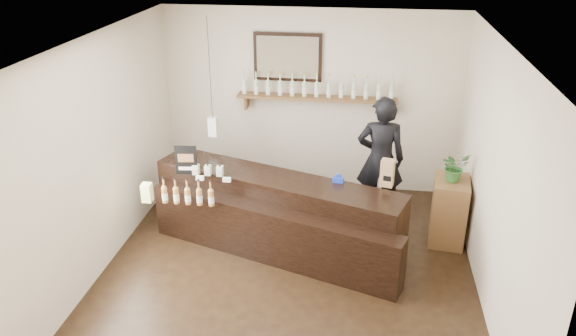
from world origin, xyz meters
The scene contains 10 objects.
ground centered at (0.00, 0.00, 0.00)m, with size 5.00×5.00×0.00m, color black.
room_shell centered at (0.00, 0.00, 1.70)m, with size 5.00×5.00×5.00m.
back_wall_decor centered at (-0.14, 2.37, 1.75)m, with size 2.66×0.96×1.69m.
counter centered at (-0.25, 0.58, 0.44)m, with size 3.38×1.96×1.10m.
promo_sign centered at (-1.40, 0.63, 1.14)m, with size 0.28×0.05×0.39m.
paper_bag centered at (1.14, 0.65, 1.12)m, with size 0.18×0.15×0.35m.
tape_dispenser centered at (0.55, 0.66, 0.99)m, with size 0.15×0.08×0.12m.
side_cabinet centered at (2.00, 1.04, 0.44)m, with size 0.51×0.66×0.88m.
potted_plant centered at (2.00, 1.04, 1.08)m, with size 0.35×0.30×0.39m, color #2D6528.
shopkeeper centered at (1.08, 1.55, 1.03)m, with size 0.75×0.49×2.05m, color black.
Camera 1 is at (0.82, -5.69, 3.99)m, focal length 35.00 mm.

